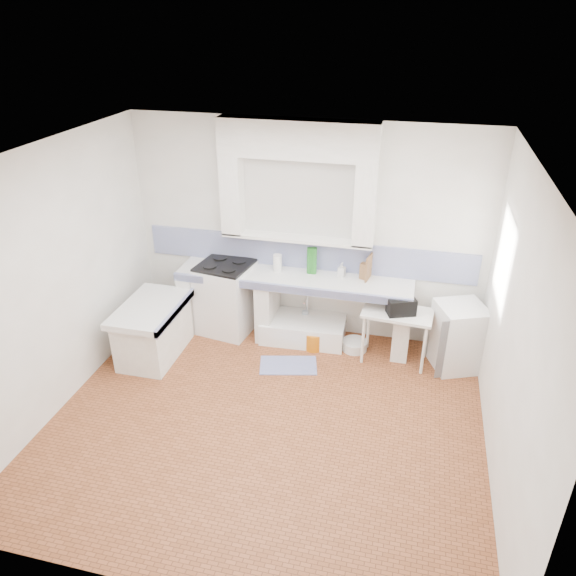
% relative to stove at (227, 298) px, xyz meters
% --- Properties ---
extents(floor, '(4.50, 4.50, 0.00)m').
position_rel_stove_xyz_m(floor, '(1.02, -1.70, -0.47)').
color(floor, brown).
rests_on(floor, ground).
extents(ceiling, '(4.50, 4.50, 0.00)m').
position_rel_stove_xyz_m(ceiling, '(1.02, -1.70, 2.33)').
color(ceiling, white).
rests_on(ceiling, ground).
extents(wall_back, '(4.50, 0.00, 4.50)m').
position_rel_stove_xyz_m(wall_back, '(1.02, 0.30, 0.93)').
color(wall_back, white).
rests_on(wall_back, ground).
extents(wall_front, '(4.50, 0.00, 4.50)m').
position_rel_stove_xyz_m(wall_front, '(1.02, -3.70, 0.93)').
color(wall_front, white).
rests_on(wall_front, ground).
extents(wall_left, '(0.00, 4.50, 4.50)m').
position_rel_stove_xyz_m(wall_left, '(-1.23, -1.70, 0.93)').
color(wall_left, white).
rests_on(wall_left, ground).
extents(wall_right, '(0.00, 4.50, 4.50)m').
position_rel_stove_xyz_m(wall_right, '(3.27, -1.70, 0.93)').
color(wall_right, white).
rests_on(wall_right, ground).
extents(alcove_mass, '(1.90, 0.25, 0.45)m').
position_rel_stove_xyz_m(alcove_mass, '(0.92, 0.18, 2.10)').
color(alcove_mass, white).
rests_on(alcove_mass, ground).
extents(window_frame, '(0.35, 0.86, 1.06)m').
position_rel_stove_xyz_m(window_frame, '(3.44, -0.50, 1.13)').
color(window_frame, '#362011').
rests_on(window_frame, ground).
extents(lace_valance, '(0.01, 0.84, 0.24)m').
position_rel_stove_xyz_m(lace_valance, '(3.30, -0.50, 1.51)').
color(lace_valance, white).
rests_on(lace_valance, ground).
extents(counter_slab, '(3.00, 0.60, 0.08)m').
position_rel_stove_xyz_m(counter_slab, '(0.92, 0.00, 0.39)').
color(counter_slab, white).
rests_on(counter_slab, ground).
extents(counter_lip, '(3.00, 0.04, 0.10)m').
position_rel_stove_xyz_m(counter_lip, '(0.92, -0.28, 0.39)').
color(counter_lip, navy).
rests_on(counter_lip, ground).
extents(counter_pier_left, '(0.20, 0.55, 0.82)m').
position_rel_stove_xyz_m(counter_pier_left, '(-0.48, 0.00, -0.06)').
color(counter_pier_left, white).
rests_on(counter_pier_left, ground).
extents(counter_pier_mid, '(0.20, 0.55, 0.82)m').
position_rel_stove_xyz_m(counter_pier_mid, '(0.57, 0.00, -0.06)').
color(counter_pier_mid, white).
rests_on(counter_pier_mid, ground).
extents(counter_pier_right, '(0.20, 0.55, 0.82)m').
position_rel_stove_xyz_m(counter_pier_right, '(2.32, 0.00, -0.06)').
color(counter_pier_right, white).
rests_on(counter_pier_right, ground).
extents(peninsula_top, '(0.70, 1.10, 0.08)m').
position_rel_stove_xyz_m(peninsula_top, '(-0.68, -0.80, 0.19)').
color(peninsula_top, white).
rests_on(peninsula_top, ground).
extents(peninsula_base, '(0.60, 1.00, 0.62)m').
position_rel_stove_xyz_m(peninsula_base, '(-0.68, -0.80, -0.16)').
color(peninsula_base, white).
rests_on(peninsula_base, ground).
extents(peninsula_lip, '(0.04, 1.10, 0.10)m').
position_rel_stove_xyz_m(peninsula_lip, '(-0.35, -0.80, 0.19)').
color(peninsula_lip, navy).
rests_on(peninsula_lip, ground).
extents(backsplash, '(4.27, 0.03, 0.40)m').
position_rel_stove_xyz_m(backsplash, '(1.02, 0.29, 0.63)').
color(backsplash, navy).
rests_on(backsplash, ground).
extents(stove, '(0.76, 0.74, 0.94)m').
position_rel_stove_xyz_m(stove, '(0.00, 0.00, 0.00)').
color(stove, white).
rests_on(stove, ground).
extents(sink, '(1.11, 0.63, 0.26)m').
position_rel_stove_xyz_m(sink, '(1.05, 0.00, -0.34)').
color(sink, white).
rests_on(sink, ground).
extents(side_table, '(0.86, 0.52, 0.04)m').
position_rel_stove_xyz_m(side_table, '(2.25, -0.21, -0.13)').
color(side_table, white).
rests_on(side_table, ground).
extents(fridge, '(0.70, 0.70, 0.82)m').
position_rel_stove_xyz_m(fridge, '(2.98, -0.15, -0.06)').
color(fridge, white).
rests_on(fridge, ground).
extents(bucket_red, '(0.30, 0.30, 0.27)m').
position_rel_stove_xyz_m(bucket_red, '(0.93, 0.01, -0.33)').
color(bucket_red, '#AF0B22').
rests_on(bucket_red, ground).
extents(bucket_orange, '(0.31, 0.31, 0.23)m').
position_rel_stove_xyz_m(bucket_orange, '(1.24, -0.19, -0.35)').
color(bucket_orange, '#D0690C').
rests_on(bucket_orange, ground).
extents(bucket_blue, '(0.32, 0.32, 0.27)m').
position_rel_stove_xyz_m(bucket_blue, '(1.46, -0.09, -0.34)').
color(bucket_blue, blue).
rests_on(bucket_blue, ground).
extents(basin_white, '(0.32, 0.32, 0.12)m').
position_rel_stove_xyz_m(basin_white, '(1.75, -0.10, -0.41)').
color(basin_white, white).
rests_on(basin_white, ground).
extents(water_bottle_a, '(0.10, 0.10, 0.33)m').
position_rel_stove_xyz_m(water_bottle_a, '(1.04, 0.15, -0.31)').
color(water_bottle_a, silver).
rests_on(water_bottle_a, ground).
extents(water_bottle_b, '(0.09, 0.09, 0.27)m').
position_rel_stove_xyz_m(water_bottle_b, '(1.24, 0.12, -0.33)').
color(water_bottle_b, silver).
rests_on(water_bottle_b, ground).
extents(black_bag, '(0.37, 0.29, 0.20)m').
position_rel_stove_xyz_m(black_bag, '(2.28, -0.26, 0.32)').
color(black_bag, black).
rests_on(black_bag, side_table).
extents(green_bottle_a, '(0.09, 0.09, 0.35)m').
position_rel_stove_xyz_m(green_bottle_a, '(1.09, 0.15, 0.60)').
color(green_bottle_a, '#1E6C21').
rests_on(green_bottle_a, counter_slab).
extents(green_bottle_b, '(0.09, 0.09, 0.35)m').
position_rel_stove_xyz_m(green_bottle_b, '(1.14, 0.15, 0.61)').
color(green_bottle_b, '#1E6C21').
rests_on(green_bottle_b, counter_slab).
extents(knife_block, '(0.13, 0.11, 0.21)m').
position_rel_stove_xyz_m(knife_block, '(1.79, 0.15, 0.53)').
color(knife_block, brown).
rests_on(knife_block, counter_slab).
extents(cutting_board, '(0.06, 0.23, 0.32)m').
position_rel_stove_xyz_m(cutting_board, '(1.84, 0.15, 0.59)').
color(cutting_board, brown).
rests_on(cutting_board, counter_slab).
extents(paper_towel, '(0.14, 0.14, 0.22)m').
position_rel_stove_xyz_m(paper_towel, '(0.68, 0.12, 0.54)').
color(paper_towel, white).
rests_on(paper_towel, counter_slab).
extents(soap_bottle, '(0.10, 0.10, 0.18)m').
position_rel_stove_xyz_m(soap_bottle, '(1.50, 0.15, 0.52)').
color(soap_bottle, white).
rests_on(soap_bottle, counter_slab).
extents(rug, '(0.77, 0.55, 0.01)m').
position_rel_stove_xyz_m(rug, '(1.01, -0.65, -0.47)').
color(rug, '#2D3596').
rests_on(rug, ground).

